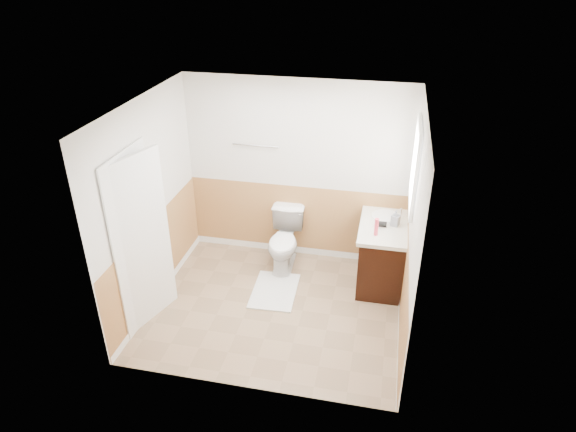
% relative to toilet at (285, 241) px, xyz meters
% --- Properties ---
extents(floor, '(3.00, 3.00, 0.00)m').
position_rel_toilet_xyz_m(floor, '(0.09, -0.91, -0.39)').
color(floor, '#8C7051').
rests_on(floor, ground).
extents(ceiling, '(3.00, 3.00, 0.00)m').
position_rel_toilet_xyz_m(ceiling, '(0.09, -0.91, 2.11)').
color(ceiling, white).
rests_on(ceiling, floor).
extents(wall_back, '(3.00, 0.00, 3.00)m').
position_rel_toilet_xyz_m(wall_back, '(0.09, 0.39, 0.86)').
color(wall_back, silver).
rests_on(wall_back, floor).
extents(wall_front, '(3.00, 0.00, 3.00)m').
position_rel_toilet_xyz_m(wall_front, '(0.09, -2.21, 0.86)').
color(wall_front, silver).
rests_on(wall_front, floor).
extents(wall_left, '(0.00, 3.00, 3.00)m').
position_rel_toilet_xyz_m(wall_left, '(-1.41, -0.91, 0.86)').
color(wall_left, silver).
rests_on(wall_left, floor).
extents(wall_right, '(0.00, 3.00, 3.00)m').
position_rel_toilet_xyz_m(wall_right, '(1.59, -0.91, 0.86)').
color(wall_right, silver).
rests_on(wall_right, floor).
extents(wainscot_back, '(3.00, 0.00, 3.00)m').
position_rel_toilet_xyz_m(wainscot_back, '(0.09, 0.38, 0.11)').
color(wainscot_back, tan).
rests_on(wainscot_back, floor).
extents(wainscot_front, '(3.00, 0.00, 3.00)m').
position_rel_toilet_xyz_m(wainscot_front, '(0.09, -2.20, 0.11)').
color(wainscot_front, tan).
rests_on(wainscot_front, floor).
extents(wainscot_left, '(0.00, 2.60, 2.60)m').
position_rel_toilet_xyz_m(wainscot_left, '(-1.40, -0.91, 0.11)').
color(wainscot_left, tan).
rests_on(wainscot_left, floor).
extents(wainscot_right, '(0.00, 2.60, 2.60)m').
position_rel_toilet_xyz_m(wainscot_right, '(1.58, -0.91, 0.11)').
color(wainscot_right, tan).
rests_on(wainscot_right, floor).
extents(toilet, '(0.47, 0.79, 0.79)m').
position_rel_toilet_xyz_m(toilet, '(0.00, 0.00, 0.00)').
color(toilet, white).
rests_on(toilet, floor).
extents(bath_mat, '(0.58, 0.82, 0.02)m').
position_rel_toilet_xyz_m(bath_mat, '(0.00, -0.61, -0.38)').
color(bath_mat, white).
rests_on(bath_mat, floor).
extents(vanity_cabinet, '(0.55, 1.10, 0.80)m').
position_rel_toilet_xyz_m(vanity_cabinet, '(1.30, -0.03, 0.01)').
color(vanity_cabinet, black).
rests_on(vanity_cabinet, floor).
extents(vanity_knob_left, '(0.03, 0.03, 0.03)m').
position_rel_toilet_xyz_m(vanity_knob_left, '(1.00, -0.13, 0.16)').
color(vanity_knob_left, silver).
rests_on(vanity_knob_left, vanity_cabinet).
extents(vanity_knob_right, '(0.03, 0.03, 0.03)m').
position_rel_toilet_xyz_m(vanity_knob_right, '(1.00, 0.07, 0.16)').
color(vanity_knob_right, silver).
rests_on(vanity_knob_right, vanity_cabinet).
extents(countertop, '(0.60, 1.15, 0.05)m').
position_rel_toilet_xyz_m(countertop, '(1.29, -0.03, 0.43)').
color(countertop, silver).
rests_on(countertop, vanity_cabinet).
extents(sink_basin, '(0.36, 0.36, 0.02)m').
position_rel_toilet_xyz_m(sink_basin, '(1.30, 0.12, 0.47)').
color(sink_basin, white).
rests_on(sink_basin, countertop).
extents(faucet, '(0.02, 0.02, 0.14)m').
position_rel_toilet_xyz_m(faucet, '(1.48, 0.12, 0.53)').
color(faucet, silver).
rests_on(faucet, countertop).
extents(lotion_bottle, '(0.05, 0.05, 0.22)m').
position_rel_toilet_xyz_m(lotion_bottle, '(1.20, -0.37, 0.57)').
color(lotion_bottle, '#E13A52').
rests_on(lotion_bottle, countertop).
extents(soap_dispenser, '(0.12, 0.12, 0.21)m').
position_rel_toilet_xyz_m(soap_dispenser, '(1.42, -0.08, 0.56)').
color(soap_dispenser, gray).
rests_on(soap_dispenser, countertop).
extents(hair_dryer_body, '(0.14, 0.07, 0.07)m').
position_rel_toilet_xyz_m(hair_dryer_body, '(1.25, -0.15, 0.49)').
color(hair_dryer_body, black).
rests_on(hair_dryer_body, countertop).
extents(hair_dryer_handle, '(0.03, 0.03, 0.07)m').
position_rel_toilet_xyz_m(hair_dryer_handle, '(1.22, -0.13, 0.46)').
color(hair_dryer_handle, black).
rests_on(hair_dryer_handle, countertop).
extents(mirror_panel, '(0.02, 0.35, 0.90)m').
position_rel_toilet_xyz_m(mirror_panel, '(1.56, 0.19, 1.16)').
color(mirror_panel, silver).
rests_on(mirror_panel, wall_right).
extents(window_frame, '(0.04, 0.80, 1.00)m').
position_rel_toilet_xyz_m(window_frame, '(1.56, -0.32, 1.36)').
color(window_frame, white).
rests_on(window_frame, wall_right).
extents(window_glass, '(0.01, 0.70, 0.90)m').
position_rel_toilet_xyz_m(window_glass, '(1.57, -0.32, 1.36)').
color(window_glass, white).
rests_on(window_glass, wall_right).
extents(door, '(0.29, 0.78, 2.04)m').
position_rel_toilet_xyz_m(door, '(-1.31, -1.36, 0.63)').
color(door, white).
rests_on(door, wall_left).
extents(door_frame, '(0.02, 0.92, 2.10)m').
position_rel_toilet_xyz_m(door_frame, '(-1.39, -1.36, 0.64)').
color(door_frame, white).
rests_on(door_frame, wall_left).
extents(door_knob, '(0.06, 0.06, 0.06)m').
position_rel_toilet_xyz_m(door_knob, '(-1.25, -1.03, 0.56)').
color(door_knob, silver).
rests_on(door_knob, door).
extents(towel_bar, '(0.62, 0.02, 0.02)m').
position_rel_toilet_xyz_m(towel_bar, '(-0.46, 0.34, 1.21)').
color(towel_bar, silver).
rests_on(towel_bar, wall_back).
extents(tp_holder_bar, '(0.14, 0.02, 0.02)m').
position_rel_toilet_xyz_m(tp_holder_bar, '(-0.01, 0.32, 0.31)').
color(tp_holder_bar, silver).
rests_on(tp_holder_bar, wall_back).
extents(tp_roll, '(0.10, 0.11, 0.11)m').
position_rel_toilet_xyz_m(tp_roll, '(-0.01, 0.32, 0.31)').
color(tp_roll, white).
rests_on(tp_roll, tp_holder_bar).
extents(tp_sheet, '(0.10, 0.01, 0.16)m').
position_rel_toilet_xyz_m(tp_sheet, '(-0.01, 0.32, 0.20)').
color(tp_sheet, white).
rests_on(tp_sheet, tp_roll).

